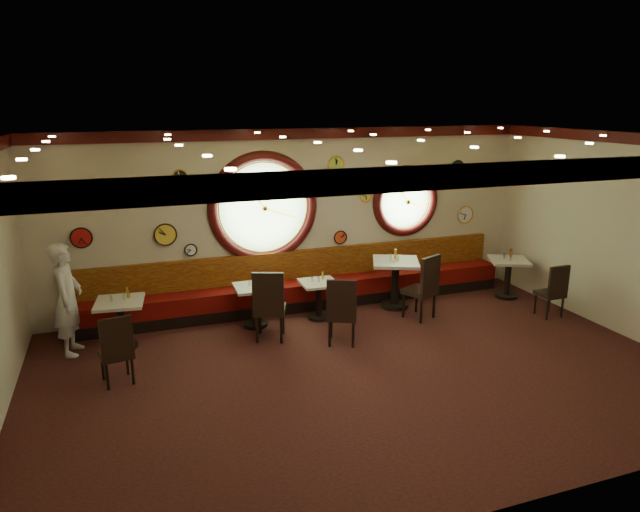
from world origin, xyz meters
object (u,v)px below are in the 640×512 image
at_px(condiment_c_salt, 312,279).
at_px(chair_a, 116,346).
at_px(condiment_c_bottle, 323,275).
at_px(condiment_e_bottle, 511,253).
at_px(chair_e, 554,288).
at_px(condiment_a_pepper, 124,296).
at_px(chair_d, 425,283).
at_px(condiment_e_salt, 504,256).
at_px(chair_b, 269,301).
at_px(condiment_b_bottle, 258,280).
at_px(table_d, 395,278).
at_px(condiment_d_bottle, 395,254).
at_px(condiment_d_salt, 391,257).
at_px(condiment_c_pepper, 319,279).
at_px(chair_c, 342,307).
at_px(condiment_b_salt, 249,283).
at_px(waiter, 68,299).
at_px(condiment_d_pepper, 398,257).
at_px(condiment_a_salt, 111,299).
at_px(condiment_e_pepper, 511,258).
at_px(condiment_b_pepper, 253,285).
at_px(table_b, 255,301).
at_px(condiment_a_bottle, 128,292).
at_px(table_e, 508,273).
at_px(table_a, 121,318).
at_px(table_c, 319,295).

bearing_deg(condiment_c_salt, chair_a, -156.41).
distance_m(condiment_c_bottle, condiment_e_bottle, 3.80).
relative_size(chair_e, condiment_a_pepper, 5.33).
height_order(chair_d, condiment_c_bottle, chair_d).
xyz_separation_m(chair_e, condiment_a_pepper, (-7.01, 1.21, 0.27)).
bearing_deg(condiment_a_pepper, condiment_e_salt, 0.18).
bearing_deg(chair_b, chair_a, -141.80).
relative_size(condiment_b_bottle, condiment_e_salt, 1.37).
bearing_deg(chair_a, condiment_c_bottle, 12.93).
distance_m(table_d, condiment_d_bottle, 0.44).
distance_m(condiment_d_salt, condiment_c_pepper, 1.45).
xyz_separation_m(condiment_b_bottle, condiment_e_salt, (4.76, -0.19, 0.03)).
xyz_separation_m(condiment_c_salt, condiment_c_bottle, (0.22, 0.08, 0.02)).
height_order(chair_c, condiment_e_salt, chair_c).
distance_m(condiment_b_salt, condiment_c_salt, 1.09).
relative_size(condiment_b_salt, waiter, 0.05).
bearing_deg(chair_a, chair_b, 7.34).
xyz_separation_m(chair_d, condiment_d_pepper, (-0.14, 0.74, 0.28)).
height_order(condiment_d_bottle, waiter, waiter).
height_order(chair_a, condiment_a_salt, chair_a).
xyz_separation_m(condiment_d_salt, condiment_b_bottle, (-2.46, -0.02, -0.16)).
xyz_separation_m(condiment_b_salt, condiment_e_pepper, (4.94, -0.33, 0.05)).
bearing_deg(chair_c, chair_d, 41.32).
bearing_deg(condiment_b_pepper, chair_a, -148.25).
bearing_deg(table_b, condiment_b_salt, 153.11).
bearing_deg(condiment_b_pepper, condiment_a_salt, -177.73).
xyz_separation_m(condiment_a_salt, condiment_a_bottle, (0.24, 0.09, 0.04)).
distance_m(table_e, chair_b, 4.86).
xyz_separation_m(chair_e, condiment_e_salt, (-0.13, 1.23, 0.27)).
bearing_deg(chair_c, condiment_d_bottle, 65.03).
relative_size(condiment_b_salt, condiment_e_bottle, 0.57).
distance_m(table_e, condiment_a_pepper, 6.95).
bearing_deg(condiment_c_pepper, condiment_b_salt, 175.83).
distance_m(chair_d, condiment_e_pepper, 2.09).
relative_size(table_a, table_e, 0.85).
height_order(chair_a, condiment_b_bottle, chair_a).
bearing_deg(chair_e, chair_a, -179.51).
relative_size(table_a, condiment_e_pepper, 9.04).
bearing_deg(condiment_b_pepper, chair_e, -14.44).
height_order(chair_b, condiment_d_pepper, chair_b).
relative_size(condiment_a_pepper, condiment_c_pepper, 1.16).
bearing_deg(condiment_d_salt, condiment_e_salt, -5.44).
xyz_separation_m(table_c, chair_b, (-1.05, -0.64, 0.24)).
relative_size(table_b, condiment_b_bottle, 4.53).
bearing_deg(condiment_b_salt, condiment_a_salt, -174.80).
distance_m(condiment_b_bottle, condiment_e_salt, 4.76).
bearing_deg(table_c, condiment_a_bottle, -179.39).
relative_size(condiment_b_salt, condiment_d_salt, 0.84).
bearing_deg(table_a, chair_c, -17.92).
relative_size(table_d, condiment_e_bottle, 6.48).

